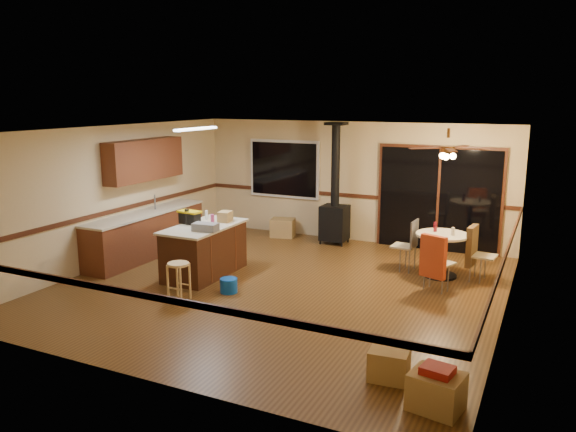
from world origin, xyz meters
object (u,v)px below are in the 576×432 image
Objects in this scene: dining_table at (442,247)px; wood_stove at (335,210)px; blue_bucket at (229,285)px; chair_near at (434,257)px; box_under_window at (283,228)px; chair_right at (473,246)px; toolbox_grey at (205,227)px; box_corner_b at (389,364)px; kitchen_island at (205,250)px; chair_left at (409,239)px; box_corner_a at (436,391)px; bar_stool at (179,281)px; toolbox_black at (190,218)px.

wood_stove is at bearing 151.77° from dining_table.
chair_near reaches higher than blue_bucket.
chair_right is at bearing -17.19° from box_under_window.
box_corner_b is (3.74, -1.97, -0.79)m from toolbox_grey.
dining_table is 1.30× the size of chair_near.
kitchen_island reaches higher than dining_table.
box_under_window is (-3.20, 1.31, -0.38)m from chair_left.
blue_bucket is 4.27m from box_corner_a.
wood_stove is 3.75m from blue_bucket.
bar_stool is at bearing -133.30° from chair_left.
wood_stove reaches higher than box_under_window.
toolbox_black is at bearing 150.95° from box_corner_a.
box_corner_a is at bearing -73.01° from chair_left.
toolbox_grey is at bearing -51.87° from kitchen_island.
wood_stove is at bearing 72.77° from toolbox_grey.
chair_near is at bearing -87.73° from dining_table.
chair_left is at bearing 45.78° from blue_bucket.
wood_stove is at bearing 66.91° from kitchen_island.
toolbox_black is at bearing 151.40° from blue_bucket.
kitchen_island is 4.64× the size of toolbox_black.
chair_near and chair_right have the same top height.
toolbox_black is (-0.31, 0.02, 0.55)m from kitchen_island.
wood_stove is 3.60× the size of chair_near.
wood_stove reaches higher than box_corner_a.
dining_table reaches higher than blue_bucket.
kitchen_island is 3.30× the size of box_corner_a.
toolbox_grey is 0.81× the size of box_under_window.
chair_right is 1.62× the size of box_corner_b.
chair_right is (4.09, 2.09, -0.37)m from toolbox_grey.
kitchen_island is 3.88× the size of box_corner_b.
box_corner_a is at bearing -60.18° from wood_stove.
box_under_window is at bearing 126.31° from box_corner_b.
toolbox_grey is 0.66m from toolbox_black.
chair_left is 1.11m from chair_right.
box_corner_b is (2.70, -5.35, -0.55)m from wood_stove.
chair_right is at bearing 62.80° from chair_near.
blue_bucket is (0.52, 0.63, -0.18)m from bar_stool.
bar_stool is 1.39× the size of box_corner_b.
toolbox_black is 1.28× the size of blue_bucket.
box_corner_a is at bearing -29.05° from toolbox_black.
bar_stool reaches higher than box_corner_b.
toolbox_black is (-0.56, 0.34, 0.03)m from toolbox_grey.
toolbox_black reaches higher than dining_table.
chair_right reaches higher than box_under_window.
box_under_window reaches higher than box_corner_a.
box_corner_a is at bearing -51.81° from box_under_window.
toolbox_grey is at bearing 154.01° from blue_bucket.
bar_stool is at bearing -83.58° from toolbox_grey.
bar_stool is 0.83m from blue_bucket.
box_corner_b reaches higher than blue_bucket.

